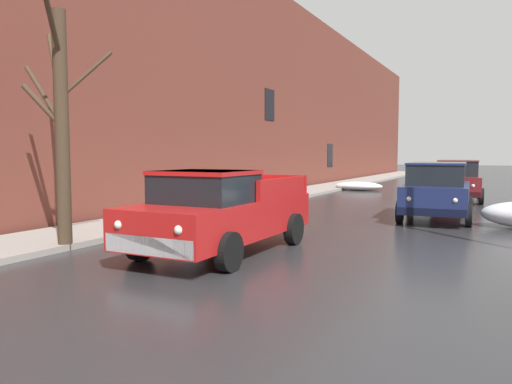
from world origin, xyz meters
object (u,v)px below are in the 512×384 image
object	(u,v)px
bare_tree_second_along_sidewalk	(60,122)
pickup_truck_red_approaching_near_lane	(220,211)
suv_maroon_parked_kerbside_mid	(458,179)
suv_darkblue_parked_kerbside_close	(437,189)

from	to	relation	value
bare_tree_second_along_sidewalk	pickup_truck_red_approaching_near_lane	size ratio (longest dim) A/B	1.07
pickup_truck_red_approaching_near_lane	suv_maroon_parked_kerbside_mid	xyz separation A→B (m)	(3.42, 14.74, 0.11)
suv_darkblue_parked_kerbside_close	suv_maroon_parked_kerbside_mid	xyz separation A→B (m)	(0.03, 7.06, 0.00)
suv_darkblue_parked_kerbside_close	suv_maroon_parked_kerbside_mid	world-z (taller)	same
suv_darkblue_parked_kerbside_close	bare_tree_second_along_sidewalk	bearing A→B (deg)	-126.64
suv_darkblue_parked_kerbside_close	suv_maroon_parked_kerbside_mid	bearing A→B (deg)	89.76
pickup_truck_red_approaching_near_lane	suv_darkblue_parked_kerbside_close	world-z (taller)	suv_darkblue_parked_kerbside_close
bare_tree_second_along_sidewalk	pickup_truck_red_approaching_near_lane	world-z (taller)	bare_tree_second_along_sidewalk
suv_darkblue_parked_kerbside_close	pickup_truck_red_approaching_near_lane	bearing A→B (deg)	-113.84
pickup_truck_red_approaching_near_lane	bare_tree_second_along_sidewalk	bearing A→B (deg)	-158.92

